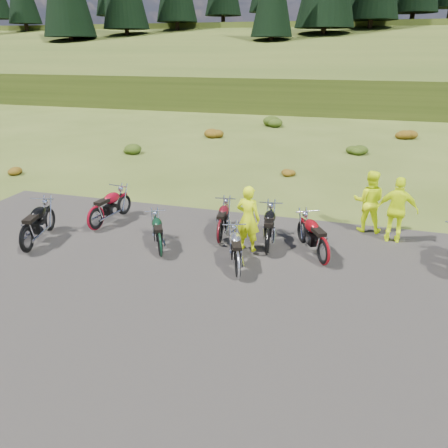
% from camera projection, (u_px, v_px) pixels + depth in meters
% --- Properties ---
extents(ground, '(300.00, 300.00, 0.00)m').
position_uv_depth(ground, '(246.00, 271.00, 11.09)').
color(ground, '#3A4B19').
rests_on(ground, ground).
extents(gravel_pad, '(20.00, 12.00, 0.04)m').
position_uv_depth(gravel_pad, '(224.00, 314.00, 9.32)').
color(gravel_pad, black).
rests_on(gravel_pad, ground).
extents(hill_slope, '(300.00, 45.97, 9.37)m').
position_uv_depth(hill_slope, '(339.00, 93.00, 55.58)').
color(hill_slope, '#334316').
rests_on(hill_slope, ground).
extents(hill_plateau, '(300.00, 90.00, 9.17)m').
position_uv_depth(hill_plateau, '(350.00, 71.00, 108.96)').
color(hill_plateau, '#334316').
rests_on(hill_plateau, ground).
extents(shrub_0, '(0.77, 0.77, 0.45)m').
position_uv_depth(shrub_0, '(17.00, 170.00, 19.48)').
color(shrub_0, brown).
rests_on(shrub_0, ground).
extents(shrub_1, '(1.03, 1.03, 0.61)m').
position_uv_depth(shrub_1, '(131.00, 148.00, 23.41)').
color(shrub_1, '#23380E').
rests_on(shrub_1, ground).
extents(shrub_2, '(1.30, 1.30, 0.77)m').
position_uv_depth(shrub_2, '(213.00, 132.00, 27.34)').
color(shrub_2, brown).
rests_on(shrub_2, ground).
extents(shrub_3, '(1.56, 1.56, 0.92)m').
position_uv_depth(shrub_3, '(274.00, 120.00, 31.27)').
color(shrub_3, '#23380E').
rests_on(shrub_3, ground).
extents(shrub_4, '(0.77, 0.77, 0.45)m').
position_uv_depth(shrub_4, '(287.00, 171.00, 19.30)').
color(shrub_4, brown).
rests_on(shrub_4, ground).
extents(shrub_5, '(1.03, 1.03, 0.61)m').
position_uv_depth(shrub_5, '(356.00, 148.00, 23.23)').
color(shrub_5, '#23380E').
rests_on(shrub_5, ground).
extents(shrub_6, '(1.30, 1.30, 0.77)m').
position_uv_depth(shrub_6, '(406.00, 132.00, 27.16)').
color(shrub_6, brown).
rests_on(shrub_6, ground).
extents(motorcycle_0, '(1.27, 2.35, 1.17)m').
position_uv_depth(motorcycle_0, '(29.00, 253.00, 12.09)').
color(motorcycle_0, black).
rests_on(motorcycle_0, ground).
extents(motorcycle_1, '(1.01, 2.24, 1.13)m').
position_uv_depth(motorcycle_1, '(97.00, 230.00, 13.56)').
color(motorcycle_1, maroon).
rests_on(motorcycle_1, ground).
extents(motorcycle_2, '(1.45, 1.91, 0.97)m').
position_uv_depth(motorcycle_2, '(161.00, 257.00, 11.83)').
color(motorcycle_2, black).
rests_on(motorcycle_2, ground).
extents(motorcycle_3, '(1.26, 2.03, 1.01)m').
position_uv_depth(motorcycle_3, '(238.00, 278.00, 10.74)').
color(motorcycle_3, '#B1B1B6').
rests_on(motorcycle_3, ground).
extents(motorcycle_4, '(0.90, 2.03, 1.03)m').
position_uv_depth(motorcycle_4, '(220.00, 244.00, 12.64)').
color(motorcycle_4, '#4C0C12').
rests_on(motorcycle_4, ground).
extents(motorcycle_5, '(0.97, 2.20, 1.11)m').
position_uv_depth(motorcycle_5, '(267.00, 255.00, 11.97)').
color(motorcycle_5, black).
rests_on(motorcycle_5, ground).
extents(motorcycle_6, '(1.62, 2.16, 1.09)m').
position_uv_depth(motorcycle_6, '(322.00, 265.00, 11.39)').
color(motorcycle_6, maroon).
rests_on(motorcycle_6, ground).
extents(person_middle, '(0.75, 0.56, 1.86)m').
position_uv_depth(person_middle, '(248.00, 220.00, 11.88)').
color(person_middle, '#CEE60C').
rests_on(person_middle, ground).
extents(person_right_a, '(0.94, 0.74, 1.89)m').
position_uv_depth(person_right_a, '(369.00, 202.00, 13.16)').
color(person_right_a, '#CEE60C').
rests_on(person_right_a, ground).
extents(person_right_b, '(1.14, 0.50, 1.92)m').
position_uv_depth(person_right_b, '(397.00, 211.00, 12.40)').
color(person_right_b, '#CEE60C').
rests_on(person_right_b, ground).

